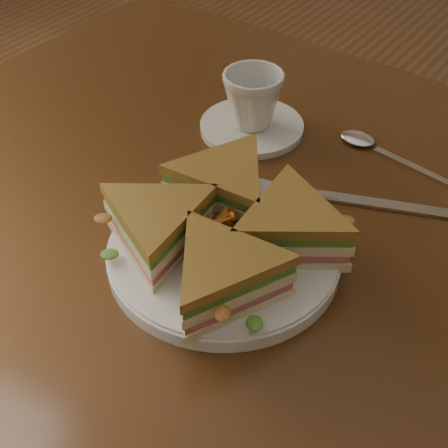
% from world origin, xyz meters
% --- Properties ---
extents(table, '(1.20, 0.80, 0.75)m').
position_xyz_m(table, '(0.00, 0.00, 0.65)').
color(table, '#311A0B').
rests_on(table, ground).
extents(plate, '(0.25, 0.25, 0.02)m').
position_xyz_m(plate, '(-0.05, -0.11, 0.76)').
color(plate, silver).
rests_on(plate, table).
extents(sandwich_wedges, '(0.31, 0.31, 0.06)m').
position_xyz_m(sandwich_wedges, '(-0.05, -0.11, 0.80)').
color(sandwich_wedges, beige).
rests_on(sandwich_wedges, plate).
extents(crisps_mound, '(0.09, 0.09, 0.05)m').
position_xyz_m(crisps_mound, '(-0.05, -0.11, 0.79)').
color(crisps_mound, '#B05516').
rests_on(crisps_mound, plate).
extents(spoon, '(0.18, 0.04, 0.01)m').
position_xyz_m(spoon, '(-0.01, 0.17, 0.75)').
color(spoon, silver).
rests_on(spoon, table).
extents(knife, '(0.20, 0.09, 0.00)m').
position_xyz_m(knife, '(0.05, 0.07, 0.75)').
color(knife, silver).
rests_on(knife, table).
extents(saucer, '(0.14, 0.14, 0.01)m').
position_xyz_m(saucer, '(-0.16, 0.12, 0.76)').
color(saucer, silver).
rests_on(saucer, table).
extents(coffee_cup, '(0.10, 0.10, 0.08)m').
position_xyz_m(coffee_cup, '(-0.16, 0.12, 0.80)').
color(coffee_cup, silver).
rests_on(coffee_cup, saucer).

